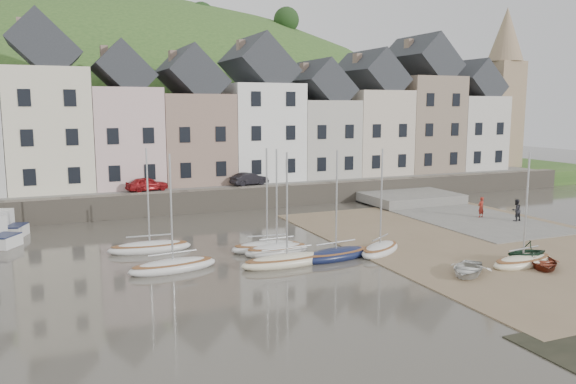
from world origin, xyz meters
name	(u,v)px	position (x,y,z in m)	size (l,w,h in m)	color
ground	(330,260)	(0.00, 0.00, 0.00)	(160.00, 160.00, 0.00)	#453F36
quay_land	(193,179)	(0.00, 32.00, 0.75)	(90.00, 30.00, 1.50)	#2F5020
quay_street	(224,185)	(0.00, 20.50, 1.55)	(70.00, 7.00, 0.10)	slate
seawall	(236,199)	(0.00, 17.00, 0.90)	(70.00, 1.20, 1.80)	slate
beach	(485,241)	(11.00, 0.00, 0.03)	(18.00, 26.00, 0.06)	#786349
slipway	(453,214)	(15.00, 8.00, 0.06)	(8.00, 18.00, 0.12)	slate
hillside	(121,280)	(-5.00, 60.00, -17.99)	(134.40, 84.00, 84.00)	#2F5020
townhouse_terrace	(230,118)	(1.76, 24.00, 7.32)	(61.05, 8.00, 13.93)	silver
church_spire	(504,83)	(34.55, 24.00, 11.06)	(4.00, 4.00, 18.00)	#997F60
sailboat_0	(150,247)	(-8.91, 5.88, 0.26)	(4.92, 1.79, 6.32)	silver
sailboat_1	(173,266)	(-8.46, 1.42, 0.26)	(4.86, 2.05, 6.32)	silver
sailboat_2	(287,260)	(-2.59, 0.04, 0.26)	(5.32, 1.67, 6.32)	beige
sailboat_3	(277,249)	(-2.23, 2.40, 0.27)	(4.04, 1.70, 6.32)	silver
sailboat_4	(267,247)	(-2.52, 3.21, 0.26)	(4.43, 1.99, 6.32)	silver
sailboat_5	(336,254)	(0.42, 0.12, 0.26)	(4.92, 2.11, 6.32)	#131A3D
sailboat_6	(380,249)	(3.35, 0.18, 0.27)	(4.04, 3.39, 6.32)	silver
sailboat_7	(523,261)	(9.01, -5.04, 0.26)	(4.41, 1.97, 6.32)	beige
rowboat_white	(467,269)	(5.02, -5.35, 0.37)	(2.11, 2.95, 0.61)	silver
rowboat_green	(527,252)	(9.45, -4.85, 0.68)	(2.03, 2.35, 1.24)	#15311F
rowboat_red	(543,262)	(9.56, -5.87, 0.35)	(2.02, 2.83, 0.59)	maroon
person_red	(481,207)	(15.91, 5.98, 0.90)	(0.57, 0.37, 1.55)	maroon
person_dark	(516,210)	(17.29, 3.86, 0.93)	(0.78, 0.61, 1.61)	black
car_left	(147,184)	(-6.80, 19.50, 2.18)	(1.36, 3.39, 1.16)	maroon
car_right	(249,179)	(2.05, 19.50, 2.16)	(1.18, 3.37, 1.11)	black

